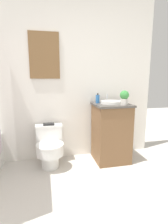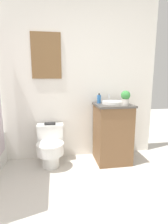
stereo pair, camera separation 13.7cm
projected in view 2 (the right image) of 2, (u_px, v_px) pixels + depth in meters
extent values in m
cube|color=white|center=(46.00, 79.00, 2.64)|extent=(3.47, 0.05, 2.50)
cube|color=brown|center=(46.00, 56.00, 2.54)|extent=(0.43, 0.02, 0.66)
cube|color=silver|center=(46.00, 56.00, 2.54)|extent=(0.40, 0.01, 0.63)
cylinder|color=white|center=(51.00, 159.00, 2.54)|extent=(0.24, 0.24, 0.21)
cylinder|color=white|center=(50.00, 149.00, 2.46)|extent=(0.37, 0.37, 0.14)
cylinder|color=white|center=(50.00, 144.00, 2.44)|extent=(0.38, 0.38, 0.02)
cube|color=white|center=(50.00, 136.00, 2.66)|extent=(0.37, 0.16, 0.31)
cube|color=white|center=(50.00, 125.00, 2.62)|extent=(0.39, 0.17, 0.02)
cube|color=brown|center=(112.00, 134.00, 2.66)|extent=(0.50, 0.48, 0.86)
cube|color=#4C4742|center=(113.00, 105.00, 2.58)|extent=(0.53, 0.51, 0.03)
cylinder|color=white|center=(113.00, 102.00, 2.59)|extent=(0.33, 0.33, 0.04)
cylinder|color=silver|center=(109.00, 98.00, 2.76)|extent=(0.02, 0.02, 0.13)
cylinder|color=#2D6BB2|center=(99.00, 99.00, 2.64)|extent=(0.06, 0.06, 0.12)
cylinder|color=black|center=(99.00, 94.00, 2.63)|extent=(0.02, 0.02, 0.02)
cylinder|color=beige|center=(125.00, 102.00, 2.45)|extent=(0.11, 0.11, 0.09)
sphere|color=#3D8E42|center=(126.00, 95.00, 2.43)|extent=(0.13, 0.13, 0.13)
cube|color=black|center=(50.00, 124.00, 2.62)|extent=(0.16, 0.10, 0.02)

